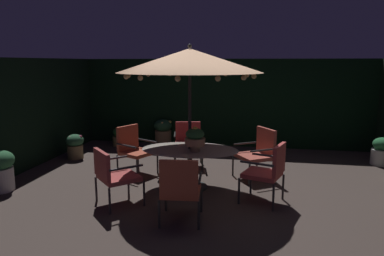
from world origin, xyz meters
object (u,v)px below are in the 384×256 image
(patio_chair_east, at_px, (113,173))
(potted_plant_right_far, at_px, (75,146))
(patio_chair_north, at_px, (188,140))
(potted_plant_back_right, at_px, (382,151))
(potted_plant_back_center, at_px, (0,169))
(potted_plant_back_left, at_px, (163,131))
(patio_dining_table, at_px, (190,157))
(patio_chair_northeast, at_px, (134,147))
(patio_chair_south, at_px, (268,169))
(patio_umbrella, at_px, (190,61))
(patio_chair_southeast, at_px, (180,187))
(centerpiece_planter, at_px, (195,138))
(potted_plant_left_far, at_px, (121,136))
(patio_chair_southwest, at_px, (259,150))

(patio_chair_east, relative_size, potted_plant_right_far, 1.57)
(patio_chair_north, relative_size, potted_plant_back_right, 1.54)
(potted_plant_back_right, xyz_separation_m, potted_plant_back_center, (-7.21, -3.00, 0.10))
(potted_plant_right_far, height_order, potted_plant_back_left, potted_plant_back_left)
(patio_chair_north, xyz_separation_m, potted_plant_back_left, (-1.07, 1.83, -0.19))
(patio_dining_table, bearing_deg, patio_chair_east, -136.15)
(patio_dining_table, xyz_separation_m, patio_chair_northeast, (-1.30, 0.66, -0.04))
(patio_chair_northeast, bearing_deg, patio_chair_south, -22.85)
(patio_umbrella, distance_m, potted_plant_right_far, 3.92)
(patio_umbrella, distance_m, potted_plant_back_right, 4.94)
(patio_dining_table, relative_size, patio_umbrella, 0.68)
(patio_chair_southeast, bearing_deg, potted_plant_back_center, 168.68)
(patio_chair_southeast, relative_size, potted_plant_back_center, 1.33)
(patio_umbrella, distance_m, potted_plant_back_left, 4.01)
(patio_dining_table, xyz_separation_m, potted_plant_back_right, (3.94, 2.23, -0.28))
(centerpiece_planter, height_order, patio_chair_southeast, centerpiece_planter)
(potted_plant_back_left, bearing_deg, patio_chair_southeast, -72.01)
(patio_chair_east, relative_size, potted_plant_back_left, 1.29)
(patio_chair_east, height_order, potted_plant_back_left, patio_chair_east)
(patio_chair_northeast, distance_m, potted_plant_right_far, 1.94)
(patio_chair_east, bearing_deg, potted_plant_right_far, 129.23)
(patio_chair_north, bearing_deg, potted_plant_left_far, 146.11)
(patio_umbrella, relative_size, centerpiece_planter, 5.83)
(patio_dining_table, xyz_separation_m, potted_plant_back_left, (-1.38, 3.25, -0.21))
(patio_chair_north, distance_m, potted_plant_right_far, 2.76)
(patio_umbrella, bearing_deg, patio_chair_southwest, 33.25)
(patio_dining_table, bearing_deg, potted_plant_back_left, 113.06)
(patio_chair_south, bearing_deg, patio_chair_east, -167.64)
(potted_plant_back_left, distance_m, potted_plant_back_center, 4.44)
(patio_chair_southwest, xyz_separation_m, potted_plant_left_far, (-3.71, 2.08, -0.30))
(patio_chair_southeast, height_order, potted_plant_back_right, patio_chair_southeast)
(patio_chair_south, bearing_deg, patio_chair_southwest, 96.94)
(patio_chair_north, relative_size, patio_chair_southeast, 0.97)
(potted_plant_back_right, height_order, potted_plant_right_far, potted_plant_back_right)
(centerpiece_planter, bearing_deg, patio_chair_east, -144.74)
(centerpiece_planter, relative_size, patio_chair_north, 0.46)
(patio_chair_southeast, height_order, potted_plant_back_left, patio_chair_southeast)
(patio_dining_table, relative_size, patio_chair_east, 1.92)
(patio_chair_east, relative_size, patio_chair_south, 0.92)
(patio_chair_north, distance_m, potted_plant_back_right, 4.33)
(patio_chair_southeast, xyz_separation_m, patio_chair_south, (1.23, 0.98, 0.03))
(patio_chair_north, bearing_deg, patio_chair_southeast, -81.01)
(patio_chair_southeast, distance_m, patio_chair_southwest, 2.50)
(patio_chair_southeast, height_order, patio_chair_southwest, patio_chair_southwest)
(potted_plant_back_right, xyz_separation_m, potted_plant_back_left, (-5.32, 1.01, 0.07))
(patio_chair_east, distance_m, potted_plant_back_left, 4.27)
(patio_umbrella, relative_size, patio_chair_southeast, 2.63)
(centerpiece_planter, xyz_separation_m, potted_plant_left_far, (-2.61, 3.05, -0.71))
(patio_chair_north, bearing_deg, potted_plant_back_left, 120.36)
(patio_chair_southeast, bearing_deg, patio_dining_table, 95.67)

